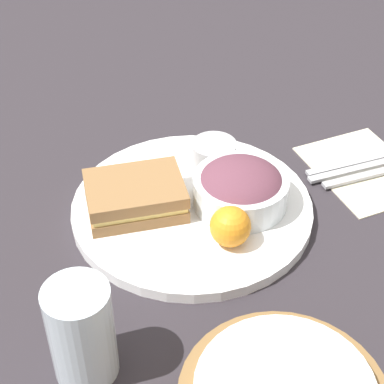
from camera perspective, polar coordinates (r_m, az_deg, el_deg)
ground_plane at (r=0.86m, az=-0.00°, el=-1.82°), size 4.00×4.00×0.00m
plate at (r=0.86m, az=-0.00°, el=-1.43°), size 0.32×0.32×0.02m
sandwich at (r=0.83m, az=-5.06°, el=-0.35°), size 0.14×0.11×0.04m
salad_bowl at (r=0.84m, az=4.35°, el=0.37°), size 0.13×0.13×0.06m
dressing_cup at (r=0.90m, az=1.96°, el=3.26°), size 0.06×0.06×0.04m
orange_wedge at (r=0.78m, az=3.43°, el=-3.08°), size 0.05×0.05×0.05m
drink_glass at (r=0.66m, az=-9.79°, el=-12.20°), size 0.07×0.07×0.12m
napkin at (r=0.97m, az=15.04°, el=1.96°), size 0.14×0.18×0.00m
fork at (r=0.97m, az=14.53°, el=2.77°), size 0.17×0.02×0.01m
knife at (r=0.96m, az=15.09°, el=2.17°), size 0.18×0.02×0.01m
spoon at (r=0.95m, az=15.66°, el=1.55°), size 0.16×0.02×0.01m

